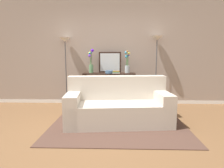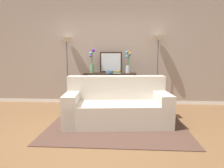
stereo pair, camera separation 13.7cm
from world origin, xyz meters
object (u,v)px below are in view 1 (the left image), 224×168
floor_lamp_right (157,51)px  fruit_bowl (109,72)px  couch (118,107)px  wall_mirror (110,62)px  book_row_under_console (95,104)px  book_stack (116,72)px  console_table (109,84)px  vase_short_flowers (127,65)px  vase_tall_flowers (91,63)px  floor_lamp_left (65,53)px

floor_lamp_right → fruit_bowl: (-1.18, -0.23, -0.50)m
couch → wall_mirror: 1.61m
book_row_under_console → book_stack: bearing=-11.3°
floor_lamp_right → book_stack: floor_lamp_right is taller
fruit_bowl → console_table: bearing=95.4°
floor_lamp_right → vase_short_flowers: bearing=-172.3°
floor_lamp_right → vase_short_flowers: floor_lamp_right is taller
floor_lamp_right → vase_tall_flowers: 1.68m
wall_mirror → fruit_bowl: (-0.01, -0.23, -0.23)m
floor_lamp_left → wall_mirror: floor_lamp_left is taller
book_stack → floor_lamp_right: bearing=13.3°
console_table → floor_lamp_right: 1.45m
vase_short_flowers → book_row_under_console: size_ratio=1.58×
floor_lamp_right → vase_tall_flowers: (-1.65, -0.10, -0.29)m
floor_lamp_left → vase_short_flowers: floor_lamp_left is taller
console_table → floor_lamp_left: size_ratio=0.75×
couch → book_row_under_console: couch is taller
vase_tall_flowers → book_stack: (0.63, -0.14, -0.22)m
floor_lamp_left → vase_short_flowers: 1.61m
floor_lamp_right → wall_mirror: floor_lamp_right is taller
book_row_under_console → couch: bearing=-65.1°
wall_mirror → book_stack: size_ratio=2.74×
floor_lamp_right → fruit_bowl: size_ratio=8.70×
floor_lamp_right → book_row_under_console: 2.05m
console_table → book_stack: size_ratio=6.28×
floor_lamp_left → fruit_bowl: size_ratio=8.52×
couch → vase_tall_flowers: bearing=118.0°
couch → fruit_bowl: bearing=100.6°
vase_tall_flowers → vase_short_flowers: 0.91m
floor_lamp_right → book_stack: 1.17m
console_table → book_row_under_console: bearing=180.0°
floor_lamp_right → console_table: bearing=-173.5°
console_table → wall_mirror: size_ratio=2.30×
vase_short_flowers → book_stack: size_ratio=2.70×
floor_lamp_left → couch: bearing=-45.7°
couch → book_stack: (-0.05, 1.14, 0.56)m
couch → console_table: 1.30m
vase_tall_flowers → book_row_under_console: size_ratio=1.69×
vase_tall_flowers → console_table: bearing=-4.3°
couch → wall_mirror: size_ratio=3.51×
vase_tall_flowers → fruit_bowl: size_ratio=2.93×
floor_lamp_right → book_stack: (-1.02, -0.24, -0.51)m
couch → wall_mirror: (-0.21, 1.38, 0.80)m
wall_mirror → floor_lamp_right: bearing=0.0°
vase_tall_flowers → book_row_under_console: vase_tall_flowers is taller
couch → book_stack: 1.28m
floor_lamp_right → book_row_under_console: bearing=-175.0°
floor_lamp_left → fruit_bowl: 1.25m
floor_lamp_right → fruit_bowl: 1.31m
couch → vase_tall_flowers: vase_tall_flowers is taller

